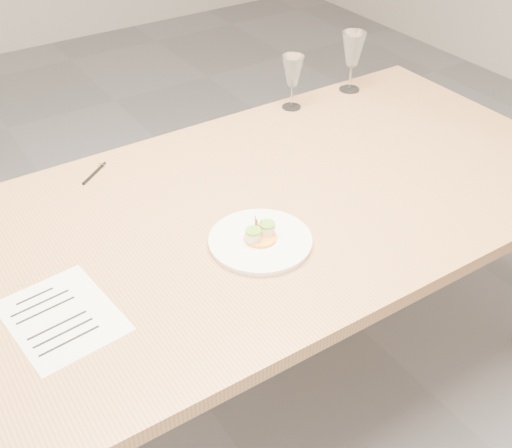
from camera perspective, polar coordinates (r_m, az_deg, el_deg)
ground at (r=2.23m, az=-4.34°, el=-15.87°), size 7.00×7.00×0.00m
dining_table at (r=1.74m, az=-5.35°, el=-2.04°), size 2.40×1.00×0.75m
dinner_plate at (r=1.63m, az=0.40°, el=-1.43°), size 0.26×0.26×0.07m
recipe_sheet at (r=1.50m, az=-16.90°, el=-7.88°), size 0.25×0.30×0.00m
ballpoint_pen at (r=1.96m, az=-14.17°, el=4.41°), size 0.10×0.08×0.01m
wine_glass_1 at (r=2.24m, az=3.28°, el=13.33°), size 0.08×0.08×0.19m
wine_glass_2 at (r=2.39m, az=8.61°, el=15.03°), size 0.09×0.09×0.22m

